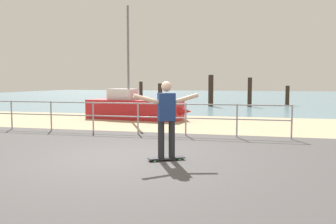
# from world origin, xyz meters

# --- Properties ---
(ground_plane) EXTENTS (24.00, 10.00, 0.04)m
(ground_plane) POSITION_xyz_m (0.00, -1.00, 0.00)
(ground_plane) COLOR #474444
(ground_plane) RESTS_ON ground
(beach_strip) EXTENTS (24.00, 6.00, 0.04)m
(beach_strip) POSITION_xyz_m (0.00, 7.00, 0.00)
(beach_strip) COLOR tan
(beach_strip) RESTS_ON ground
(sea_surface) EXTENTS (72.00, 50.00, 0.04)m
(sea_surface) POSITION_xyz_m (0.00, 35.00, 0.00)
(sea_surface) COLOR slate
(sea_surface) RESTS_ON ground
(railing_fence) EXTENTS (12.85, 0.05, 1.05)m
(railing_fence) POSITION_xyz_m (-2.56, 3.60, 0.70)
(railing_fence) COLOR #9EA0A5
(railing_fence) RESTS_ON ground
(sailboat) EXTENTS (5.05, 1.99, 5.16)m
(sailboat) POSITION_xyz_m (-2.42, 7.90, 0.52)
(sailboat) COLOR #B21E23
(sailboat) RESTS_ON ground
(skateboard) EXTENTS (0.80, 0.57, 0.08)m
(skateboard) POSITION_xyz_m (0.90, 0.01, 0.07)
(skateboard) COLOR black
(skateboard) RESTS_ON ground
(skateboarder) EXTENTS (1.30, 0.79, 1.65)m
(skateboarder) POSITION_xyz_m (0.90, 0.01, 1.02)
(skateboarder) COLOR #26262B
(skateboarder) RESTS_ON skateboard
(groyne_post_0) EXTENTS (0.26, 0.26, 1.74)m
(groyne_post_0) POSITION_xyz_m (-5.47, 17.77, 0.87)
(groyne_post_0) COLOR #332319
(groyne_post_0) RESTS_ON ground
(groyne_post_1) EXTENTS (0.27, 0.27, 1.63)m
(groyne_post_1) POSITION_xyz_m (-2.81, 13.40, 0.81)
(groyne_post_1) COLOR #332319
(groyne_post_1) RESTS_ON ground
(groyne_post_2) EXTENTS (0.35, 0.35, 2.21)m
(groyne_post_2) POSITION_xyz_m (-0.16, 17.24, 1.10)
(groyne_post_2) COLOR #332319
(groyne_post_2) RESTS_ON ground
(groyne_post_3) EXTENTS (0.29, 0.29, 2.02)m
(groyne_post_3) POSITION_xyz_m (2.50, 17.35, 1.01)
(groyne_post_3) COLOR #332319
(groyne_post_3) RESTS_ON ground
(groyne_post_4) EXTENTS (0.28, 0.28, 1.45)m
(groyne_post_4) POSITION_xyz_m (5.16, 19.43, 0.72)
(groyne_post_4) COLOR #332319
(groyne_post_4) RESTS_ON ground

